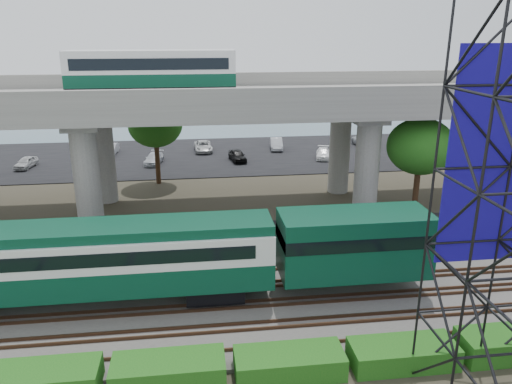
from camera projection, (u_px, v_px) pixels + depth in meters
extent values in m
plane|color=#474233|center=(253.00, 319.00, 25.04)|extent=(140.00, 140.00, 0.00)
cube|color=slate|center=(249.00, 297.00, 26.89)|extent=(90.00, 12.00, 0.20)
cube|color=black|center=(235.00, 236.00, 34.91)|extent=(90.00, 5.00, 0.08)
cube|color=black|center=(217.00, 155.00, 57.05)|extent=(90.00, 18.00, 0.08)
cube|color=#415E6A|center=(209.00, 121.00, 77.78)|extent=(140.00, 40.00, 0.03)
cube|color=#472D1E|center=(261.00, 347.00, 22.39)|extent=(90.00, 0.08, 0.16)
cube|color=#472D1E|center=(256.00, 329.00, 23.74)|extent=(90.00, 0.08, 0.16)
cube|color=#472D1E|center=(255.00, 322.00, 24.27)|extent=(90.00, 0.08, 0.16)
cube|color=#472D1E|center=(251.00, 307.00, 25.63)|extent=(90.00, 0.08, 0.16)
cube|color=#472D1E|center=(250.00, 301.00, 26.15)|extent=(90.00, 0.08, 0.16)
cube|color=#472D1E|center=(247.00, 288.00, 27.51)|extent=(90.00, 0.08, 0.16)
cube|color=#472D1E|center=(246.00, 283.00, 28.04)|extent=(90.00, 0.08, 0.16)
cube|color=#472D1E|center=(243.00, 271.00, 29.39)|extent=(90.00, 0.08, 0.16)
cube|color=#472D1E|center=(242.00, 267.00, 29.92)|extent=(90.00, 0.08, 0.16)
cube|color=#472D1E|center=(240.00, 256.00, 31.28)|extent=(90.00, 0.08, 0.16)
cube|color=black|center=(215.00, 288.00, 26.45)|extent=(3.00, 2.20, 0.90)
cube|color=#083E29|center=(86.00, 276.00, 25.30)|extent=(19.00, 3.00, 1.40)
cube|color=silver|center=(83.00, 249.00, 24.85)|extent=(19.00, 3.00, 1.50)
cube|color=#083E29|center=(81.00, 231.00, 24.53)|extent=(19.00, 2.60, 0.50)
cube|color=black|center=(103.00, 247.00, 24.95)|extent=(15.00, 3.06, 0.70)
cube|color=#083E29|center=(354.00, 243.00, 26.68)|extent=(8.00, 3.00, 3.40)
cube|color=#9E9B93|center=(227.00, 102.00, 37.41)|extent=(80.00, 12.00, 1.20)
cube|color=#9E9B93|center=(233.00, 97.00, 31.63)|extent=(80.00, 0.50, 1.10)
cube|color=#9E9B93|center=(222.00, 79.00, 42.47)|extent=(80.00, 0.50, 1.10)
cylinder|color=#9E9B93|center=(87.00, 179.00, 34.35)|extent=(1.80, 1.80, 8.00)
cylinder|color=#9E9B93|center=(103.00, 155.00, 40.94)|extent=(1.80, 1.80, 8.00)
cube|color=#9E9B93|center=(91.00, 117.00, 36.48)|extent=(2.40, 9.00, 0.60)
cylinder|color=#9E9B93|center=(367.00, 169.00, 36.77)|extent=(1.80, 1.80, 8.00)
cylinder|color=#9E9B93|center=(340.00, 148.00, 43.36)|extent=(1.80, 1.80, 8.00)
cube|color=#9E9B93|center=(355.00, 112.00, 38.90)|extent=(2.40, 9.00, 0.60)
cube|color=black|center=(153.00, 91.00, 36.46)|extent=(12.00, 2.50, 0.70)
cube|color=#083E29|center=(152.00, 79.00, 36.21)|extent=(12.00, 2.50, 0.90)
cube|color=silver|center=(151.00, 64.00, 35.86)|extent=(12.00, 2.50, 1.30)
cube|color=black|center=(151.00, 63.00, 35.85)|extent=(11.00, 2.56, 0.80)
cube|color=silver|center=(151.00, 52.00, 35.61)|extent=(12.00, 2.40, 0.30)
cube|color=#124E11|center=(41.00, 382.00, 19.71)|extent=(4.60, 1.80, 1.20)
cube|color=#124E11|center=(169.00, 372.00, 20.32)|extent=(4.60, 1.80, 1.15)
cube|color=#124E11|center=(289.00, 363.00, 20.95)|extent=(4.60, 1.80, 1.03)
cube|color=#124E11|center=(403.00, 354.00, 21.55)|extent=(4.60, 1.80, 1.01)
cube|color=#124E11|center=(510.00, 344.00, 22.14)|extent=(4.60, 1.80, 1.12)
cylinder|color=#382314|center=(416.00, 188.00, 37.75)|extent=(0.44, 0.44, 4.80)
ellipsoid|color=#124E11|center=(421.00, 146.00, 36.75)|extent=(4.94, 4.94, 4.18)
cylinder|color=#382314|center=(157.00, 159.00, 46.16)|extent=(0.44, 0.44, 4.80)
ellipsoid|color=#124E11|center=(155.00, 124.00, 45.16)|extent=(4.94, 4.94, 4.18)
imported|color=black|center=(74.00, 240.00, 32.64)|extent=(4.91, 3.66, 1.24)
imported|color=#BBBBBB|center=(26.00, 162.00, 51.62)|extent=(1.92, 3.54, 1.14)
imported|color=#ADAFB5|center=(111.00, 149.00, 57.28)|extent=(1.44, 3.59, 1.16)
imported|color=silver|center=(154.00, 159.00, 53.20)|extent=(2.18, 4.08, 1.13)
imported|color=#B9B9B9|center=(203.00, 146.00, 58.55)|extent=(2.13, 4.32, 1.18)
imported|color=black|center=(237.00, 155.00, 54.27)|extent=(2.00, 3.80, 1.23)
imported|color=#B5B7BD|center=(276.00, 144.00, 59.59)|extent=(1.79, 4.04, 1.29)
imported|color=white|center=(323.00, 153.00, 55.45)|extent=(2.41, 4.01, 1.09)
imported|color=#96999D|center=(365.00, 142.00, 60.93)|extent=(2.25, 4.46, 1.21)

